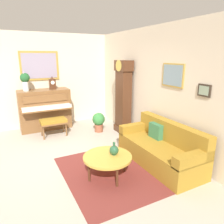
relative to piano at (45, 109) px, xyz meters
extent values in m
cube|color=#B2A899|center=(2.23, -0.22, -0.65)|extent=(6.40, 6.00, 0.10)
cube|color=beige|center=(-0.37, -0.22, 0.80)|extent=(0.10, 4.90, 2.80)
cube|color=#B28E3D|center=(-0.30, 0.00, 1.25)|extent=(0.03, 1.10, 0.84)
cube|color=#998EA8|center=(-0.29, 0.00, 1.25)|extent=(0.01, 0.98, 0.72)
cube|color=beige|center=(2.23, 2.18, 0.80)|extent=(5.30, 0.10, 2.80)
cube|color=#B28E3D|center=(2.98, 2.11, 1.15)|extent=(0.60, 0.03, 0.48)
cube|color=#7A93A3|center=(2.98, 2.10, 1.15)|extent=(0.54, 0.01, 0.42)
cube|color=#33281E|center=(3.78, 2.11, 0.95)|extent=(0.26, 0.03, 0.22)
cube|color=gray|center=(3.78, 2.10, 0.95)|extent=(0.20, 0.01, 0.16)
cube|color=maroon|center=(3.13, 0.51, -0.59)|extent=(2.10, 1.50, 0.01)
cube|color=brown|center=(-0.02, 0.00, -0.01)|extent=(0.60, 1.44, 1.18)
cube|color=brown|center=(0.41, 0.00, 0.08)|extent=(0.28, 1.38, 0.04)
cube|color=white|center=(0.41, 0.00, 0.14)|extent=(0.26, 1.32, 0.08)
cube|color=brown|center=(0.30, 0.00, 0.38)|extent=(0.03, 1.20, 0.20)
cube|color=brown|center=(0.74, 0.07, -0.22)|extent=(0.42, 0.70, 0.04)
cube|color=olive|center=(0.74, 0.07, -0.16)|extent=(0.40, 0.68, 0.08)
cylinder|color=brown|center=(0.90, -0.23, -0.42)|extent=(0.04, 0.04, 0.36)
cylinder|color=brown|center=(0.90, 0.37, -0.42)|extent=(0.04, 0.04, 0.36)
cylinder|color=brown|center=(0.58, -0.23, -0.42)|extent=(0.04, 0.04, 0.36)
cylinder|color=brown|center=(0.58, 0.37, -0.42)|extent=(0.04, 0.04, 0.36)
cube|color=#4C2B19|center=(1.31, 1.92, -0.51)|extent=(0.52, 0.34, 0.18)
cube|color=#4C2B19|center=(1.31, 1.92, 0.29)|extent=(0.44, 0.28, 1.78)
cube|color=#4C2B19|center=(1.31, 1.92, 1.28)|extent=(0.52, 0.32, 0.28)
cylinder|color=gold|center=(1.31, 1.77, 1.28)|extent=(0.30, 0.02, 0.30)
cylinder|color=gold|center=(1.31, 1.87, 0.35)|extent=(0.03, 0.03, 0.70)
cube|color=olive|center=(3.25, 1.63, -0.39)|extent=(1.90, 0.80, 0.42)
cube|color=olive|center=(3.25, 1.93, 0.02)|extent=(1.90, 0.20, 0.44)
cube|color=olive|center=(2.39, 1.63, -0.10)|extent=(0.18, 0.80, 0.20)
cube|color=olive|center=(4.11, 1.63, -0.10)|extent=(0.18, 0.80, 0.20)
cube|color=#38754C|center=(2.95, 1.77, -0.02)|extent=(0.34, 0.12, 0.32)
cylinder|color=gold|center=(3.20, 0.50, -0.22)|extent=(0.88, 0.88, 0.04)
torus|color=#4C2B19|center=(3.20, 0.50, -0.22)|extent=(0.88, 0.88, 0.04)
cylinder|color=#4C2B19|center=(3.20, 0.86, -0.42)|extent=(0.04, 0.04, 0.36)
cylinder|color=#4C2B19|center=(3.56, 0.50, -0.42)|extent=(0.04, 0.04, 0.36)
cylinder|color=#4C2B19|center=(3.20, 0.14, -0.42)|extent=(0.04, 0.04, 0.36)
cylinder|color=#4C2B19|center=(2.84, 0.50, -0.42)|extent=(0.04, 0.04, 0.36)
cube|color=#4C2B19|center=(0.00, 0.27, 0.73)|extent=(0.12, 0.18, 0.30)
cylinder|color=white|center=(0.06, 0.27, 0.78)|extent=(0.01, 0.11, 0.11)
cone|color=#4C2B19|center=(0.00, 0.27, 0.92)|extent=(0.10, 0.10, 0.08)
cylinder|color=silver|center=(0.00, -0.46, 0.71)|extent=(0.15, 0.15, 0.26)
sphere|color=#235B2D|center=(0.00, -0.46, 0.95)|extent=(0.26, 0.26, 0.26)
cone|color=#D199B7|center=(0.03, -0.48, 1.08)|extent=(0.06, 0.06, 0.16)
cylinder|color=#234C33|center=(3.20, 0.63, -0.19)|extent=(0.09, 0.09, 0.01)
sphere|color=#285638|center=(3.20, 0.63, -0.11)|extent=(0.17, 0.17, 0.17)
cylinder|color=#285638|center=(3.20, 0.63, 0.00)|extent=(0.04, 0.04, 0.08)
cylinder|color=#935138|center=(0.99, 1.30, -0.49)|extent=(0.24, 0.24, 0.22)
sphere|color=#387F3D|center=(0.99, 1.30, -0.22)|extent=(0.36, 0.36, 0.36)
camera|label=1|loc=(6.28, -1.00, 1.55)|focal=33.64mm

